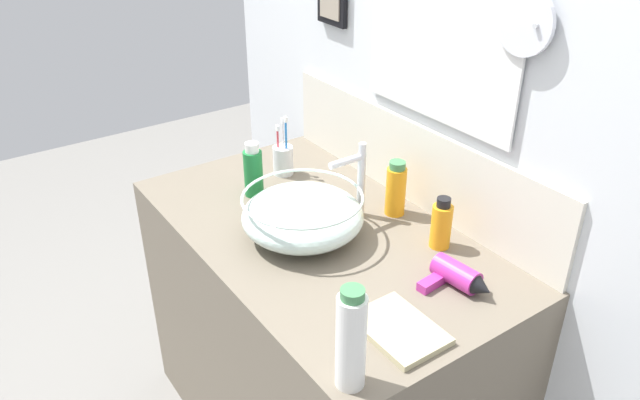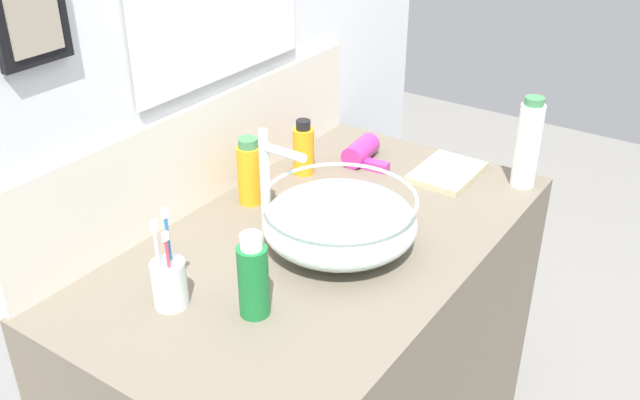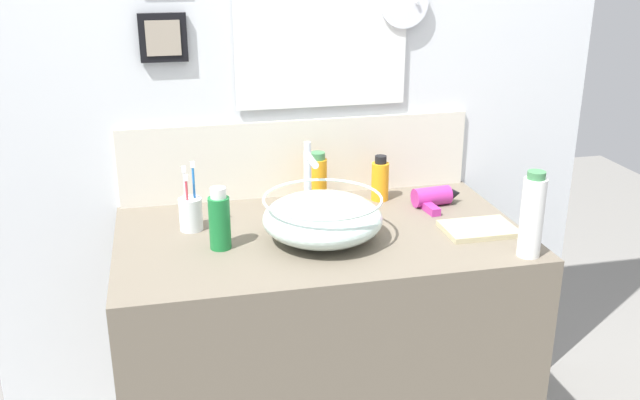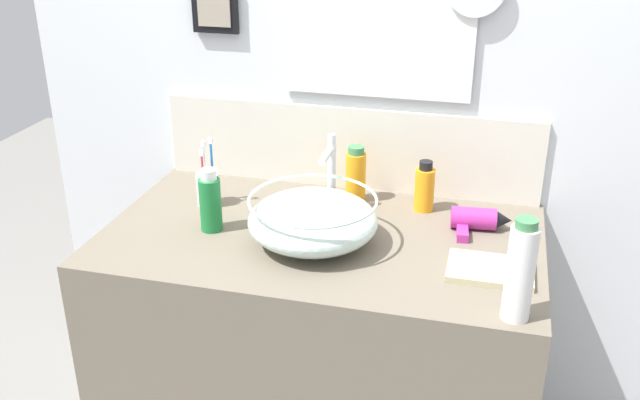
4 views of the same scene
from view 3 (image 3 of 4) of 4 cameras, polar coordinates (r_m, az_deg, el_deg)
The scene contains 11 objects.
vanity_counter at distance 2.28m, azimuth 0.05°, elevation -12.43°, with size 1.18×0.68×0.85m, color #6B6051.
back_panel at distance 2.33m, azimuth -1.95°, elevation 7.89°, with size 2.04×0.09×2.31m.
glass_bowl_sink at distance 2.00m, azimuth 0.21°, elevation -1.42°, with size 0.34×0.34×0.13m.
faucet at distance 2.15m, azimuth -0.92°, elevation 2.05°, with size 0.02×0.12×0.23m.
hair_drier at distance 2.30m, azimuth 9.25°, elevation 0.24°, with size 0.17×0.14×0.06m.
toothbrush_cup at distance 2.11m, azimuth -10.31°, elevation -1.03°, with size 0.07×0.07×0.21m.
soap_dispenser at distance 1.96m, azimuth -8.04°, elevation -1.63°, with size 0.06×0.06×0.18m.
spray_bottle at distance 1.97m, azimuth 16.60°, elevation -1.21°, with size 0.06×0.06×0.24m.
lotion_bottle at distance 2.32m, azimuth 4.83°, elevation 1.62°, with size 0.06×0.06×0.15m.
shampoo_bottle at distance 2.28m, azimuth -0.19°, elevation 1.68°, with size 0.06×0.06×0.17m.
hand_towel at distance 2.13m, azimuth 12.57°, elevation -2.27°, with size 0.21×0.15×0.02m, color tan.
Camera 3 is at (-0.43, -1.87, 1.66)m, focal length 40.00 mm.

